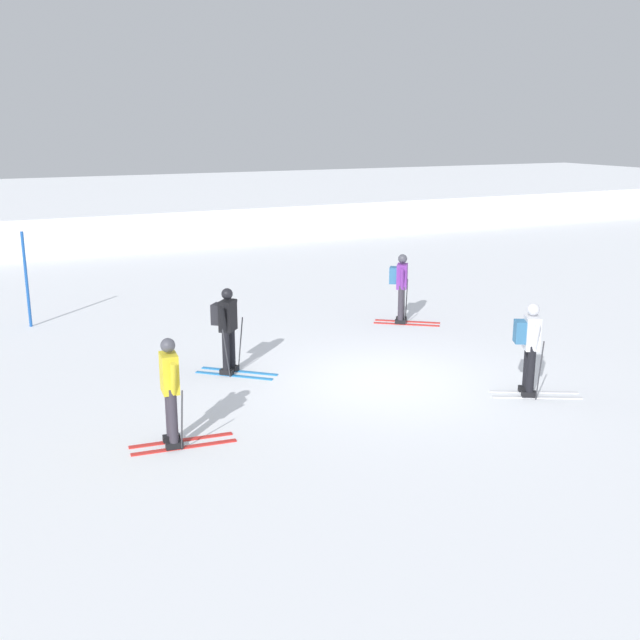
{
  "coord_description": "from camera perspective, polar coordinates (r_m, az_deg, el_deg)",
  "views": [
    {
      "loc": [
        -6.96,
        -11.77,
        4.79
      ],
      "look_at": [
        -0.61,
        1.61,
        0.9
      ],
      "focal_mm": 42.47,
      "sensor_mm": 36.0,
      "label": 1
    }
  ],
  "objects": [
    {
      "name": "ground_plane",
      "position": [
        14.49,
        4.92,
        -4.64
      ],
      "size": [
        120.0,
        120.0,
        0.0
      ],
      "primitive_type": "plane",
      "color": "white"
    },
    {
      "name": "far_snow_ridge",
      "position": [
        33.65,
        -13.38,
        7.33
      ],
      "size": [
        80.0,
        7.48,
        1.39
      ],
      "primitive_type": "cube",
      "color": "white",
      "rests_on": "ground"
    },
    {
      "name": "skier_yellow",
      "position": [
        11.57,
        -11.18,
        -5.13
      ],
      "size": [
        1.63,
        1.0,
        1.71
      ],
      "color": "red",
      "rests_on": "ground"
    },
    {
      "name": "skier_white",
      "position": [
        13.95,
        15.51,
        -1.78
      ],
      "size": [
        1.59,
        1.08,
        1.71
      ],
      "color": "silver",
      "rests_on": "ground"
    },
    {
      "name": "skier_purple",
      "position": [
        18.46,
        6.12,
        2.64
      ],
      "size": [
        1.51,
        1.25,
        1.71
      ],
      "color": "red",
      "rests_on": "ground"
    },
    {
      "name": "skier_black",
      "position": [
        14.74,
        -7.02,
        -0.47
      ],
      "size": [
        1.44,
        1.35,
        1.71
      ],
      "color": "#237AC6",
      "rests_on": "ground"
    },
    {
      "name": "trail_marker_pole",
      "position": [
        19.31,
        -21.25,
        2.84
      ],
      "size": [
        0.07,
        0.07,
        2.3
      ],
      "primitive_type": "cylinder",
      "color": "#1E56AD",
      "rests_on": "ground"
    }
  ]
}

